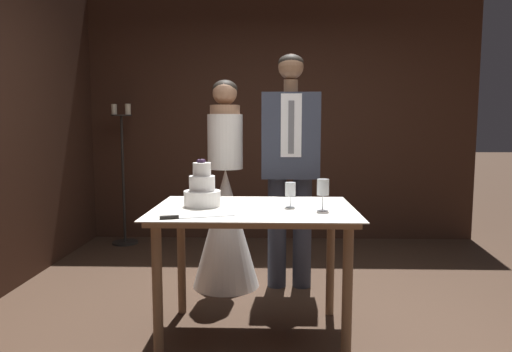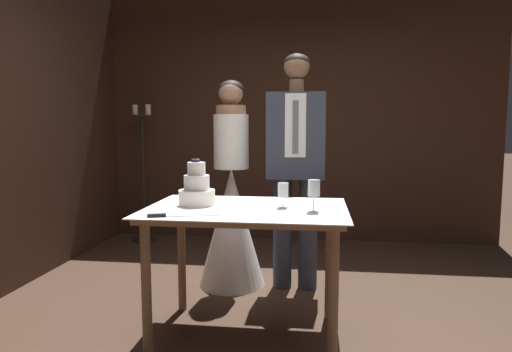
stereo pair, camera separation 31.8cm
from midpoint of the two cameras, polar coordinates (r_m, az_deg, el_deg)
ground_plane at (r=3.09m, az=5.68°, el=-18.72°), size 40.00×40.00×0.00m
wall_back at (r=5.26m, az=6.69°, el=7.13°), size 4.49×0.12×2.77m
cake_table at (r=2.78m, az=2.10°, el=-6.03°), size 1.21×0.86×0.81m
tiered_cake at (r=2.83m, az=-4.25°, el=-1.71°), size 0.23×0.23×0.29m
cake_knife at (r=2.50m, az=-7.09°, el=-4.95°), size 0.39×0.14×0.02m
wine_glass_near at (r=2.65m, az=10.69°, el=-1.72°), size 0.07×0.07×0.19m
wine_glass_middle at (r=2.75m, az=6.73°, el=-1.83°), size 0.06×0.06×0.15m
bride at (r=3.70m, az=-0.61°, el=-4.56°), size 0.54×0.54×1.66m
groom at (r=3.61m, az=7.53°, el=2.02°), size 0.45×0.25×1.86m
candle_stand at (r=5.25m, az=-12.23°, el=-0.46°), size 0.28×0.28×1.54m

